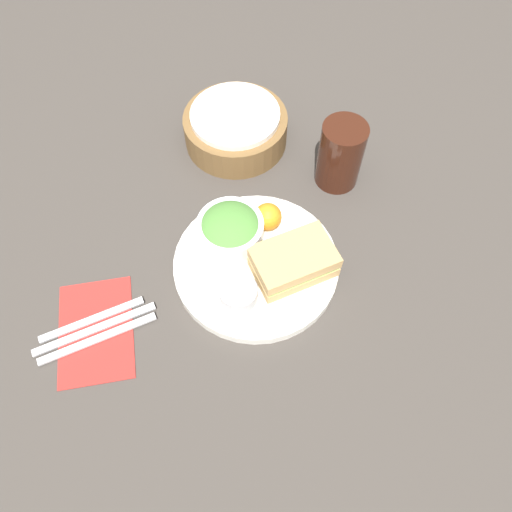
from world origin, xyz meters
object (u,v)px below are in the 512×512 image
object	(u,v)px
plate	(256,265)
bread_basket	(236,128)
salad_bowl	(230,230)
knife	(95,329)
sandwich	(293,261)
drink_glass	(340,155)
spoon	(92,320)
dressing_cup	(239,293)
fork	(98,339)

from	to	relation	value
plate	bread_basket	world-z (taller)	bread_basket
salad_bowl	knife	size ratio (longest dim) A/B	0.56
sandwich	knife	bearing A→B (deg)	-172.12
sandwich	drink_glass	world-z (taller)	drink_glass
plate	spoon	distance (m)	0.29
dressing_cup	knife	xyz separation A→B (m)	(-0.24, -0.01, -0.03)
drink_glass	knife	size ratio (longest dim) A/B	0.66
drink_glass	spoon	distance (m)	0.52
dressing_cup	bread_basket	xyz separation A→B (m)	(0.05, 0.36, 0.00)
salad_bowl	drink_glass	xyz separation A→B (m)	(0.22, 0.12, 0.01)
knife	spoon	bearing A→B (deg)	-90.00
sandwich	knife	distance (m)	0.34
bread_basket	knife	bearing A→B (deg)	-127.89
plate	drink_glass	world-z (taller)	drink_glass
spoon	knife	bearing A→B (deg)	90.00
sandwich	drink_glass	distance (m)	0.23
knife	spoon	size ratio (longest dim) A/B	1.17
fork	spoon	world-z (taller)	same
sandwich	spoon	world-z (taller)	sandwich
plate	salad_bowl	size ratio (longest dim) A/B	2.49
spoon	plate	bearing A→B (deg)	176.40
dressing_cup	drink_glass	world-z (taller)	drink_glass
salad_bowl	sandwich	bearing A→B (deg)	-38.65
dressing_cup	spoon	xyz separation A→B (m)	(-0.24, 0.01, -0.03)
sandwich	spoon	size ratio (longest dim) A/B	0.86
drink_glass	fork	bearing A→B (deg)	-150.68
dressing_cup	knife	world-z (taller)	dressing_cup
dressing_cup	spoon	distance (m)	0.24
drink_glass	bread_basket	xyz separation A→B (m)	(-0.18, 0.13, -0.03)
bread_basket	drink_glass	bearing A→B (deg)	-36.45
sandwich	bread_basket	distance (m)	0.33
salad_bowl	knife	xyz separation A→B (m)	(-0.24, -0.12, -0.05)
dressing_cup	knife	bearing A→B (deg)	-177.65
drink_glass	spoon	bearing A→B (deg)	-154.51
plate	fork	size ratio (longest dim) A/B	1.47
sandwich	dressing_cup	bearing A→B (deg)	-159.52
plate	fork	distance (m)	0.29
dressing_cup	spoon	bearing A→B (deg)	178.18
sandwich	bread_basket	size ratio (longest dim) A/B	0.73
fork	spoon	distance (m)	0.04
dressing_cup	fork	bearing A→B (deg)	-173.35
dressing_cup	plate	bearing A→B (deg)	57.06
plate	knife	size ratio (longest dim) A/B	1.40
plate	drink_glass	size ratio (longest dim) A/B	2.13
plate	spoon	world-z (taller)	plate
plate	drink_glass	distance (m)	0.26
salad_bowl	spoon	distance (m)	0.27
sandwich	dressing_cup	world-z (taller)	sandwich
fork	salad_bowl	bearing A→B (deg)	-163.96
drink_glass	spoon	world-z (taller)	drink_glass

